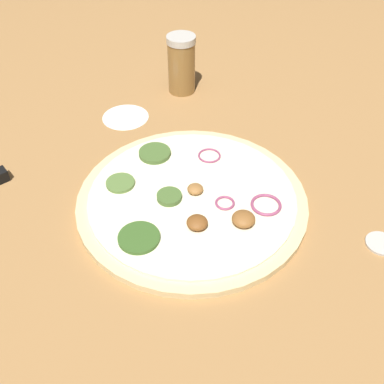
% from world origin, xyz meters
% --- Properties ---
extents(ground_plane, '(3.00, 3.00, 0.00)m').
position_xyz_m(ground_plane, '(0.00, 0.00, 0.00)').
color(ground_plane, '#9E703F').
extents(pizza, '(0.33, 0.33, 0.03)m').
position_xyz_m(pizza, '(-0.00, -0.00, 0.01)').
color(pizza, beige).
rests_on(pizza, ground_plane).
extents(spice_jar, '(0.05, 0.05, 0.11)m').
position_xyz_m(spice_jar, '(-0.19, 0.25, 0.06)').
color(spice_jar, olive).
rests_on(spice_jar, ground_plane).
extents(loose_cap, '(0.04, 0.04, 0.01)m').
position_xyz_m(loose_cap, '(0.25, 0.08, 0.00)').
color(loose_cap, beige).
rests_on(loose_cap, ground_plane).
extents(flour_patch, '(0.08, 0.08, 0.00)m').
position_xyz_m(flour_patch, '(-0.22, 0.11, 0.00)').
color(flour_patch, white).
rests_on(flour_patch, ground_plane).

